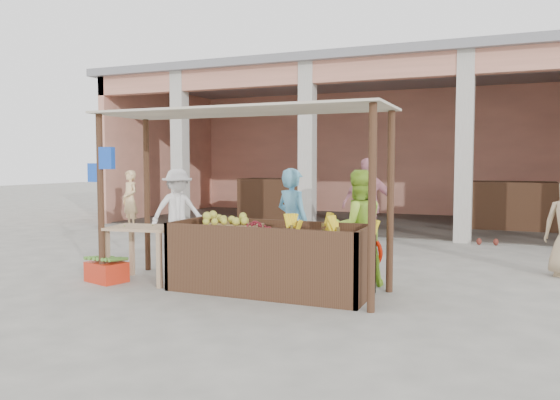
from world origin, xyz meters
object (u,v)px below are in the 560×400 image
at_px(fruit_stall, 269,262).
at_px(red_crate, 107,272).
at_px(vendor_green, 357,225).
at_px(vendor_blue, 293,220).
at_px(side_table, 145,236).
at_px(motorcycle, 337,237).

distance_m(fruit_stall, red_crate, 2.42).
bearing_deg(red_crate, vendor_green, 35.36).
distance_m(vendor_blue, vendor_green, 1.00).
bearing_deg(red_crate, fruit_stall, 24.18).
bearing_deg(vendor_green, red_crate, -14.83).
xyz_separation_m(side_table, vendor_blue, (1.85, 1.03, 0.21)).
bearing_deg(red_crate, motorcycle, 58.59).
height_order(red_crate, vendor_blue, vendor_blue).
bearing_deg(side_table, vendor_green, 8.97).
relative_size(side_table, motorcycle, 0.60).
height_order(fruit_stall, vendor_green, vendor_green).
distance_m(vendor_blue, motorcycle, 1.27).
relative_size(side_table, red_crate, 1.96).
bearing_deg(vendor_blue, vendor_green, -161.60).
xyz_separation_m(fruit_stall, side_table, (-1.89, -0.10, 0.25)).
height_order(side_table, red_crate, side_table).
relative_size(vendor_blue, motorcycle, 0.97).
xyz_separation_m(red_crate, motorcycle, (2.67, 2.43, 0.32)).
xyz_separation_m(fruit_stall, vendor_green, (0.96, 0.82, 0.44)).
distance_m(red_crate, vendor_green, 3.60).
distance_m(fruit_stall, vendor_green, 1.34).
distance_m(red_crate, motorcycle, 3.62).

